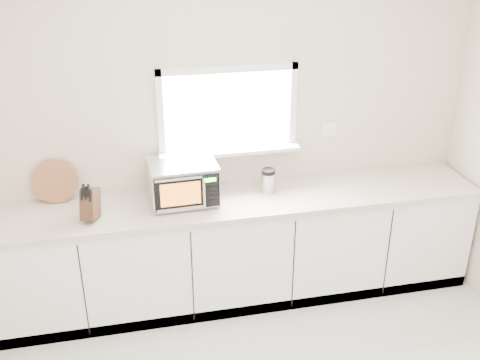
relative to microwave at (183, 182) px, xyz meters
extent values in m
cube|color=beige|center=(0.40, 0.27, 0.26)|extent=(4.00, 0.02, 2.70)
cube|color=white|center=(0.40, 0.26, 0.46)|extent=(1.00, 0.02, 0.60)
cube|color=white|center=(0.40, 0.19, 0.14)|extent=(1.12, 0.16, 0.03)
cube|color=white|center=(0.40, 0.24, 0.79)|extent=(1.10, 0.04, 0.05)
cube|color=white|center=(0.40, 0.24, 0.14)|extent=(1.10, 0.04, 0.05)
cube|color=white|center=(-0.12, 0.24, 0.46)|extent=(0.05, 0.04, 0.70)
cube|color=white|center=(0.93, 0.24, 0.46)|extent=(0.05, 0.04, 0.70)
cube|color=white|center=(1.25, 0.26, 0.23)|extent=(0.12, 0.01, 0.12)
cube|color=white|center=(0.40, -0.03, -0.65)|extent=(3.92, 0.60, 0.88)
cube|color=beige|center=(0.40, -0.04, -0.19)|extent=(3.92, 0.64, 0.04)
cylinder|color=black|center=(-0.21, -0.15, -0.16)|extent=(0.02, 0.02, 0.02)
cylinder|color=black|center=(-0.22, 0.15, -0.16)|extent=(0.02, 0.02, 0.02)
cylinder|color=black|center=(0.22, -0.14, -0.16)|extent=(0.02, 0.02, 0.02)
cylinder|color=black|center=(0.20, 0.16, -0.16)|extent=(0.02, 0.02, 0.02)
cube|color=#B9BCC1|center=(0.00, 0.01, 0.00)|extent=(0.52, 0.40, 0.30)
cube|color=black|center=(0.01, -0.19, 0.00)|extent=(0.48, 0.03, 0.27)
cube|color=orange|center=(-0.04, -0.20, 0.00)|extent=(0.30, 0.01, 0.18)
cylinder|color=silver|center=(0.13, -0.21, 0.00)|extent=(0.02, 0.02, 0.23)
cube|color=black|center=(0.18, -0.19, 0.00)|extent=(0.12, 0.01, 0.26)
cube|color=#19FF33|center=(0.18, -0.19, 0.09)|extent=(0.08, 0.01, 0.03)
cube|color=silver|center=(0.00, 0.01, 0.15)|extent=(0.52, 0.40, 0.01)
cube|color=#442818|center=(-0.69, -0.13, -0.04)|extent=(0.16, 0.23, 0.25)
cube|color=black|center=(-0.73, -0.17, 0.06)|extent=(0.03, 0.04, 0.09)
cube|color=black|center=(-0.70, -0.18, 0.07)|extent=(0.03, 0.04, 0.09)
cube|color=black|center=(-0.68, -0.19, 0.05)|extent=(0.03, 0.04, 0.09)
cube|color=black|center=(-0.72, -0.18, 0.09)|extent=(0.03, 0.04, 0.09)
cube|color=black|center=(-0.69, -0.19, 0.09)|extent=(0.03, 0.04, 0.09)
cylinder|color=brown|center=(-0.95, 0.21, 0.00)|extent=(0.34, 0.08, 0.34)
cylinder|color=#B9BCC1|center=(0.68, 0.03, -0.09)|extent=(0.11, 0.11, 0.16)
cylinder|color=black|center=(0.68, 0.03, 0.01)|extent=(0.11, 0.11, 0.04)
camera|label=1|loc=(-0.40, -3.85, 1.83)|focal=42.00mm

